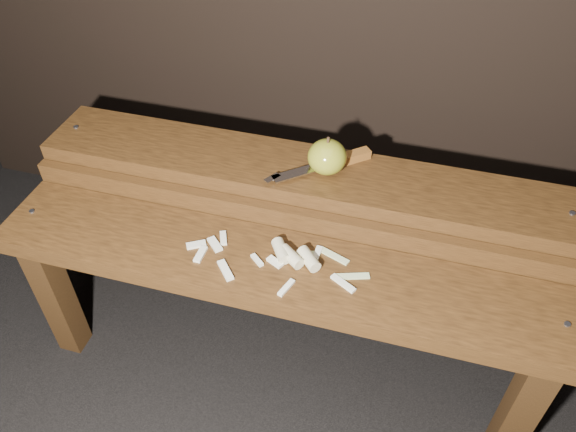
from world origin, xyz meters
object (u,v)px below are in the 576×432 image
(bench_rear_tier, at_px, (301,197))
(apple, at_px, (327,157))
(bench_front_tier, at_px, (272,288))
(knife, at_px, (336,162))

(bench_rear_tier, relative_size, apple, 13.63)
(bench_front_tier, height_order, bench_rear_tier, bench_rear_tier)
(apple, xyz_separation_m, knife, (0.01, 0.02, -0.03))
(knife, bearing_deg, apple, -121.20)
(bench_rear_tier, xyz_separation_m, knife, (0.07, 0.03, 0.10))
(bench_rear_tier, bearing_deg, knife, 22.15)
(bench_rear_tier, bearing_deg, apple, 4.43)
(bench_front_tier, bearing_deg, apple, 76.43)
(bench_rear_tier, height_order, knife, knife)
(apple, height_order, knife, apple)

